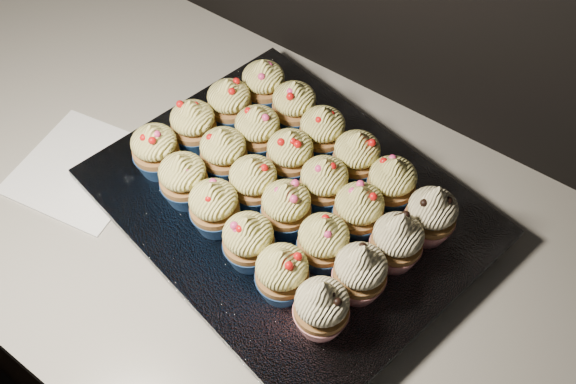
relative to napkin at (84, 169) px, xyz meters
name	(u,v)px	position (x,y,z in m)	size (l,w,h in m)	color
worktop	(406,320)	(0.48, 0.08, -0.02)	(2.44, 0.64, 0.04)	beige
napkin	(84,169)	(0.00, 0.00, 0.00)	(0.17, 0.17, 0.00)	white
baking_tray	(288,210)	(0.28, 0.11, 0.01)	(0.44, 0.33, 0.02)	black
foil_lining	(288,202)	(0.28, 0.11, 0.03)	(0.48, 0.37, 0.01)	silver
cupcake_0	(156,150)	(0.11, 0.05, 0.07)	(0.06, 0.06, 0.08)	navy
cupcake_1	(184,179)	(0.17, 0.04, 0.07)	(0.06, 0.06, 0.08)	navy
cupcake_2	(214,207)	(0.23, 0.03, 0.07)	(0.06, 0.06, 0.08)	navy
cupcake_3	(249,241)	(0.29, 0.01, 0.07)	(0.06, 0.06, 0.08)	navy
cupcake_4	(282,273)	(0.35, 0.00, 0.07)	(0.06, 0.06, 0.08)	navy
cupcake_5	(321,307)	(0.41, -0.01, 0.07)	(0.06, 0.06, 0.10)	red
cupcake_6	(194,126)	(0.12, 0.11, 0.07)	(0.06, 0.06, 0.08)	navy
cupcake_7	(224,153)	(0.18, 0.10, 0.07)	(0.06, 0.06, 0.08)	navy
cupcake_8	(253,182)	(0.24, 0.08, 0.07)	(0.06, 0.06, 0.08)	navy
cupcake_9	(286,208)	(0.30, 0.08, 0.07)	(0.06, 0.06, 0.08)	navy
cupcake_10	(323,242)	(0.37, 0.06, 0.07)	(0.06, 0.06, 0.08)	navy
cupcake_11	(360,272)	(0.42, 0.05, 0.07)	(0.06, 0.06, 0.10)	red
cupcake_12	(229,104)	(0.13, 0.17, 0.07)	(0.06, 0.06, 0.08)	navy
cupcake_13	(258,131)	(0.20, 0.15, 0.07)	(0.06, 0.06, 0.08)	navy
cupcake_14	(290,155)	(0.26, 0.15, 0.07)	(0.06, 0.06, 0.08)	navy
cupcake_15	(324,183)	(0.32, 0.13, 0.07)	(0.06, 0.06, 0.08)	navy
cupcake_16	(359,211)	(0.37, 0.12, 0.07)	(0.06, 0.06, 0.08)	navy
cupcake_17	(397,240)	(0.43, 0.11, 0.07)	(0.06, 0.06, 0.10)	red
cupcake_18	(264,85)	(0.15, 0.23, 0.07)	(0.06, 0.06, 0.08)	navy
cupcake_19	(294,106)	(0.21, 0.22, 0.07)	(0.06, 0.06, 0.08)	navy
cupcake_20	(322,132)	(0.27, 0.21, 0.07)	(0.06, 0.06, 0.08)	navy
cupcake_21	(356,157)	(0.33, 0.20, 0.07)	(0.06, 0.06, 0.08)	navy
cupcake_22	(391,183)	(0.39, 0.18, 0.07)	(0.06, 0.06, 0.08)	navy
cupcake_23	(431,214)	(0.45, 0.17, 0.07)	(0.06, 0.06, 0.10)	red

